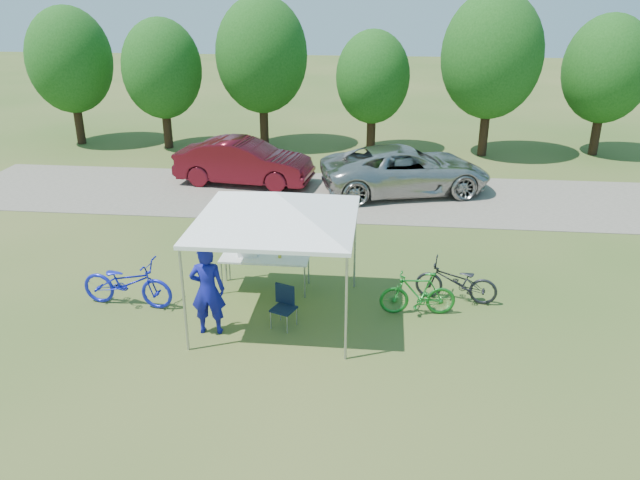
{
  "coord_description": "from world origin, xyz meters",
  "views": [
    {
      "loc": [
        2.06,
        -11.37,
        6.5
      ],
      "look_at": [
        0.66,
        2.0,
        0.92
      ],
      "focal_mm": 35.0,
      "sensor_mm": 36.0,
      "label": 1
    }
  ],
  "objects_px": {
    "folding_table": "(265,258)",
    "bike_blue": "(127,283)",
    "cooler": "(249,248)",
    "minivan": "(406,170)",
    "sedan": "(244,162)",
    "cyclist": "(208,290)",
    "bike_green": "(418,293)",
    "bike_dark": "(456,282)",
    "folding_chair": "(284,303)"
  },
  "relations": [
    {
      "from": "folding_table",
      "to": "minivan",
      "type": "height_order",
      "value": "minivan"
    },
    {
      "from": "bike_blue",
      "to": "bike_dark",
      "type": "xyz_separation_m",
      "value": [
        7.05,
        0.94,
        -0.07
      ]
    },
    {
      "from": "sedan",
      "to": "folding_chair",
      "type": "bearing_deg",
      "value": -156.19
    },
    {
      "from": "cooler",
      "to": "cyclist",
      "type": "relative_size",
      "value": 0.25
    },
    {
      "from": "folding_table",
      "to": "bike_dark",
      "type": "xyz_separation_m",
      "value": [
        4.23,
        -0.15,
        -0.3
      ]
    },
    {
      "from": "folding_table",
      "to": "bike_dark",
      "type": "bearing_deg",
      "value": -1.98
    },
    {
      "from": "cooler",
      "to": "bike_blue",
      "type": "distance_m",
      "value": 2.7
    },
    {
      "from": "cooler",
      "to": "bike_blue",
      "type": "height_order",
      "value": "cooler"
    },
    {
      "from": "cooler",
      "to": "bike_dark",
      "type": "relative_size",
      "value": 0.26
    },
    {
      "from": "bike_green",
      "to": "folding_table",
      "type": "bearing_deg",
      "value": -108.24
    },
    {
      "from": "bike_green",
      "to": "minivan",
      "type": "xyz_separation_m",
      "value": [
        -0.09,
        8.22,
        0.31
      ]
    },
    {
      "from": "folding_table",
      "to": "bike_blue",
      "type": "distance_m",
      "value": 3.02
    },
    {
      "from": "bike_dark",
      "to": "minivan",
      "type": "relative_size",
      "value": 0.32
    },
    {
      "from": "cyclist",
      "to": "sedan",
      "type": "xyz_separation_m",
      "value": [
        -1.44,
        9.8,
        -0.15
      ]
    },
    {
      "from": "cooler",
      "to": "bike_blue",
      "type": "xyz_separation_m",
      "value": [
        -2.44,
        -1.08,
        -0.45
      ]
    },
    {
      "from": "folding_table",
      "to": "sedan",
      "type": "relative_size",
      "value": 0.42
    },
    {
      "from": "folding_chair",
      "to": "bike_dark",
      "type": "height_order",
      "value": "bike_dark"
    },
    {
      "from": "cyclist",
      "to": "bike_dark",
      "type": "height_order",
      "value": "cyclist"
    },
    {
      "from": "bike_blue",
      "to": "bike_green",
      "type": "xyz_separation_m",
      "value": [
        6.19,
        0.26,
        -0.06
      ]
    },
    {
      "from": "cooler",
      "to": "bike_blue",
      "type": "relative_size",
      "value": 0.23
    },
    {
      "from": "cooler",
      "to": "folding_table",
      "type": "bearing_deg",
      "value": 0.0
    },
    {
      "from": "cyclist",
      "to": "sedan",
      "type": "relative_size",
      "value": 0.4
    },
    {
      "from": "folding_chair",
      "to": "bike_blue",
      "type": "distance_m",
      "value": 3.51
    },
    {
      "from": "cooler",
      "to": "bike_dark",
      "type": "distance_m",
      "value": 4.64
    },
    {
      "from": "bike_dark",
      "to": "cooler",
      "type": "bearing_deg",
      "value": -81.42
    },
    {
      "from": "folding_table",
      "to": "folding_chair",
      "type": "bearing_deg",
      "value": -66.61
    },
    {
      "from": "folding_chair",
      "to": "bike_blue",
      "type": "relative_size",
      "value": 0.42
    },
    {
      "from": "minivan",
      "to": "sedan",
      "type": "relative_size",
      "value": 1.18
    },
    {
      "from": "bike_green",
      "to": "bike_dark",
      "type": "distance_m",
      "value": 1.09
    },
    {
      "from": "cooler",
      "to": "bike_green",
      "type": "height_order",
      "value": "cooler"
    },
    {
      "from": "cyclist",
      "to": "bike_green",
      "type": "bearing_deg",
      "value": -169.68
    },
    {
      "from": "minivan",
      "to": "cooler",
      "type": "bearing_deg",
      "value": 138.11
    },
    {
      "from": "sedan",
      "to": "cooler",
      "type": "bearing_deg",
      "value": -160.07
    },
    {
      "from": "minivan",
      "to": "sedan",
      "type": "height_order",
      "value": "same"
    },
    {
      "from": "folding_chair",
      "to": "minivan",
      "type": "height_order",
      "value": "minivan"
    },
    {
      "from": "minivan",
      "to": "bike_blue",
      "type": "bearing_deg",
      "value": 128.72
    },
    {
      "from": "folding_table",
      "to": "minivan",
      "type": "relative_size",
      "value": 0.36
    },
    {
      "from": "cooler",
      "to": "minivan",
      "type": "distance_m",
      "value": 8.26
    },
    {
      "from": "sedan",
      "to": "minivan",
      "type": "bearing_deg",
      "value": -87.47
    },
    {
      "from": "folding_table",
      "to": "sedan",
      "type": "bearing_deg",
      "value": 105.77
    },
    {
      "from": "bike_dark",
      "to": "bike_green",
      "type": "bearing_deg",
      "value": -41.52
    },
    {
      "from": "minivan",
      "to": "folding_table",
      "type": "bearing_deg",
      "value": 140.48
    },
    {
      "from": "folding_table",
      "to": "cooler",
      "type": "distance_m",
      "value": 0.43
    },
    {
      "from": "cyclist",
      "to": "bike_green",
      "type": "distance_m",
      "value": 4.33
    },
    {
      "from": "folding_table",
      "to": "sedan",
      "type": "xyz_separation_m",
      "value": [
        -2.21,
        7.81,
        0.02
      ]
    },
    {
      "from": "bike_dark",
      "to": "minivan",
      "type": "bearing_deg",
      "value": -162.44
    },
    {
      "from": "bike_dark",
      "to": "sedan",
      "type": "height_order",
      "value": "sedan"
    },
    {
      "from": "folding_table",
      "to": "bike_green",
      "type": "height_order",
      "value": "bike_green"
    },
    {
      "from": "bike_blue",
      "to": "sedan",
      "type": "bearing_deg",
      "value": 1.49
    },
    {
      "from": "folding_table",
      "to": "bike_blue",
      "type": "xyz_separation_m",
      "value": [
        -2.81,
        -1.08,
        -0.23
      ]
    }
  ]
}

